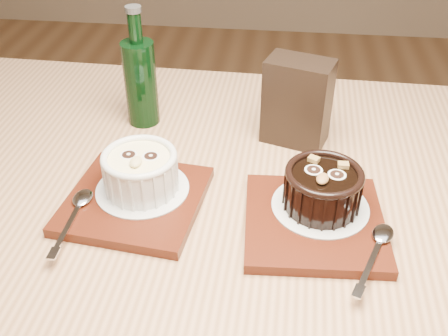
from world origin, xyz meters
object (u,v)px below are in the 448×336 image
object	(u,v)px
table	(232,245)
condiment_stand	(297,102)
ramekin_dark	(323,187)
ramekin_white	(140,170)
green_bottle	(140,80)
tray_right	(314,222)
tray_left	(135,200)

from	to	relation	value
table	condiment_stand	world-z (taller)	condiment_stand
ramekin_dark	condiment_stand	bearing A→B (deg)	114.24
ramekin_white	ramekin_dark	size ratio (longest dim) A/B	1.01
table	green_bottle	size ratio (longest dim) A/B	6.06
table	ramekin_white	bearing A→B (deg)	-174.26
tray_right	ramekin_white	bearing A→B (deg)	172.05
ramekin_dark	green_bottle	bearing A→B (deg)	157.14
table	green_bottle	xyz separation A→B (m)	(-0.17, 0.19, 0.17)
condiment_stand	green_bottle	world-z (taller)	green_bottle
condiment_stand	ramekin_white	bearing A→B (deg)	-139.92
table	tray_left	world-z (taller)	tray_left
tray_left	green_bottle	world-z (taller)	green_bottle
condiment_stand	green_bottle	bearing A→B (deg)	173.37
tray_right	green_bottle	xyz separation A→B (m)	(-0.29, 0.24, 0.07)
table	ramekin_dark	xyz separation A→B (m)	(0.12, -0.02, 0.14)
condiment_stand	ramekin_dark	bearing A→B (deg)	-79.16
tray_left	ramekin_dark	size ratio (longest dim) A/B	1.76
ramekin_dark	green_bottle	world-z (taller)	green_bottle
ramekin_dark	green_bottle	size ratio (longest dim) A/B	0.51
tray_right	condiment_stand	distance (m)	0.22
tray_left	ramekin_white	bearing A→B (deg)	65.30
tray_right	ramekin_dark	size ratio (longest dim) A/B	1.76
table	ramekin_dark	world-z (taller)	ramekin_dark
ramekin_white	condiment_stand	bearing A→B (deg)	39.72
tray_left	green_bottle	xyz separation A→B (m)	(-0.04, 0.22, 0.07)
tray_left	green_bottle	distance (m)	0.24
green_bottle	tray_left	bearing A→B (deg)	-79.54
ramekin_white	green_bottle	xyz separation A→B (m)	(-0.05, 0.21, 0.03)
ramekin_dark	tray_right	bearing A→B (deg)	-93.98
tray_right	ramekin_dark	distance (m)	0.05
tray_left	tray_right	xyz separation A→B (m)	(0.25, -0.02, 0.00)
tray_right	green_bottle	world-z (taller)	green_bottle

